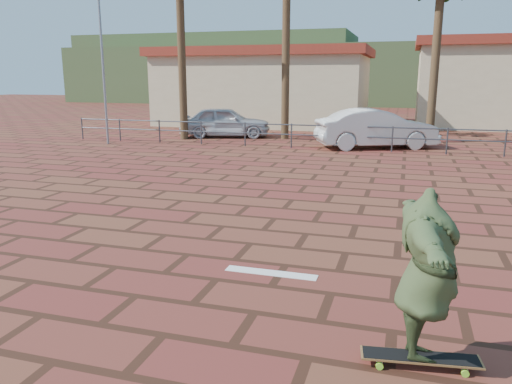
# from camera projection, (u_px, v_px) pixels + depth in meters

# --- Properties ---
(ground) EXTENTS (120.00, 120.00, 0.00)m
(ground) POSITION_uv_depth(u_px,v_px,m) (250.00, 244.00, 8.80)
(ground) COLOR brown
(ground) RESTS_ON ground
(paint_stripe) EXTENTS (1.40, 0.22, 0.01)m
(paint_stripe) POSITION_uv_depth(u_px,v_px,m) (271.00, 273.00, 7.48)
(paint_stripe) COLOR white
(paint_stripe) RESTS_ON ground
(guardrail) EXTENTS (24.06, 0.06, 1.00)m
(guardrail) POSITION_uv_depth(u_px,v_px,m) (341.00, 133.00, 19.84)
(guardrail) COLOR #47494F
(guardrail) RESTS_ON ground
(flagpole) EXTENTS (1.30, 0.10, 8.00)m
(flagpole) POSITION_uv_depth(u_px,v_px,m) (103.00, 33.00, 20.79)
(flagpole) COLOR gray
(flagpole) RESTS_ON ground
(building_west) EXTENTS (12.60, 7.60, 4.50)m
(building_west) POSITION_uv_depth(u_px,v_px,m) (264.00, 86.00, 30.49)
(building_west) COLOR beige
(building_west) RESTS_ON ground
(building_east) EXTENTS (10.60, 6.60, 5.00)m
(building_east) POSITION_uv_depth(u_px,v_px,m) (510.00, 82.00, 28.35)
(building_east) COLOR beige
(building_east) RESTS_ON ground
(hill_front) EXTENTS (70.00, 18.00, 6.00)m
(hill_front) POSITION_uv_depth(u_px,v_px,m) (386.00, 75.00, 54.75)
(hill_front) COLOR #384C28
(hill_front) RESTS_ON ground
(hill_back) EXTENTS (35.00, 14.00, 8.00)m
(hill_back) POSITION_uv_depth(u_px,v_px,m) (219.00, 68.00, 66.31)
(hill_back) COLOR #384C28
(hill_back) RESTS_ON ground
(longboard) EXTENTS (1.21, 0.42, 0.12)m
(longboard) POSITION_uv_depth(u_px,v_px,m) (420.00, 358.00, 5.06)
(longboard) COLOR olive
(longboard) RESTS_ON ground
(skateboarder) EXTENTS (0.83, 2.20, 1.75)m
(skateboarder) POSITION_uv_depth(u_px,v_px,m) (427.00, 275.00, 4.85)
(skateboarder) COLOR #394A28
(skateboarder) RESTS_ON longboard
(car_silver) EXTENTS (4.62, 2.85, 1.47)m
(car_silver) POSITION_uv_depth(u_px,v_px,m) (225.00, 122.00, 24.09)
(car_silver) COLOR #B3B6BB
(car_silver) RESTS_ON ground
(car_white) EXTENTS (5.11, 3.44, 1.59)m
(car_white) POSITION_uv_depth(u_px,v_px,m) (376.00, 129.00, 20.37)
(car_white) COLOR silver
(car_white) RESTS_ON ground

